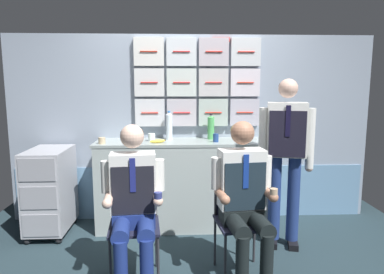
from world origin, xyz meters
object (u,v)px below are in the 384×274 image
espresso_cup_small (152,137)px  water_bottle_tall (211,127)px  crew_member_left (133,199)px  crew_member_right (244,194)px  crew_member_standing (286,149)px  folding_chair_right (238,209)px  service_trolley (50,189)px  folding_chair_left (134,213)px  snack_banana (158,141)px

espresso_cup_small → water_bottle_tall: bearing=9.0°
crew_member_left → crew_member_right: (0.88, 0.04, 0.01)m
crew_member_standing → crew_member_right: bearing=-130.6°
folding_chair_right → espresso_cup_small: bearing=129.4°
service_trolley → water_bottle_tall: water_bottle_tall is taller
service_trolley → folding_chair_left: 1.33m
service_trolley → crew_member_left: (1.01, -1.04, 0.22)m
crew_member_standing → crew_member_left: bearing=-155.2°
crew_member_left → espresso_cup_small: 1.21m
service_trolley → folding_chair_right: bearing=-24.1°
water_bottle_tall → crew_member_standing: bearing=-43.2°
crew_member_left → folding_chair_right: (0.86, 0.20, -0.17)m
crew_member_left → crew_member_right: crew_member_right is taller
folding_chair_left → crew_member_left: (0.02, -0.16, 0.17)m
crew_member_standing → snack_banana: 1.31m
water_bottle_tall → folding_chair_left: bearing=-123.8°
crew_member_right → folding_chair_left: bearing=172.5°
folding_chair_right → crew_member_standing: crew_member_standing is taller
folding_chair_left → crew_member_right: bearing=-7.5°
crew_member_standing → water_bottle_tall: crew_member_standing is taller
folding_chair_left → espresso_cup_small: espresso_cup_small is taller
folding_chair_right → crew_member_standing: size_ratio=0.53×
crew_member_left → snack_banana: (0.14, 1.03, 0.28)m
snack_banana → crew_member_right: bearing=-53.3°
folding_chair_right → crew_member_right: crew_member_right is taller
service_trolley → espresso_cup_small: bearing=6.8°
folding_chair_right → crew_member_standing: (0.53, 0.44, 0.43)m
water_bottle_tall → espresso_cup_small: (-0.66, -0.10, -0.09)m
crew_member_right → water_bottle_tall: size_ratio=4.51×
folding_chair_left → snack_banana: bearing=80.0°
crew_member_right → crew_member_standing: 0.83m
folding_chair_right → espresso_cup_small: espresso_cup_small is taller
crew_member_right → crew_member_standing: size_ratio=0.79×
folding_chair_left → espresso_cup_small: size_ratio=10.36×
service_trolley → crew_member_right: 2.15m
crew_member_right → espresso_cup_small: (-0.81, 1.12, 0.30)m
folding_chair_left → crew_member_right: (0.89, -0.12, 0.19)m
service_trolley → crew_member_standing: bearing=-9.3°
crew_member_right → snack_banana: (-0.74, 0.99, 0.27)m
water_bottle_tall → espresso_cup_small: size_ratio=3.46×
service_trolley → folding_chair_left: service_trolley is taller
crew_member_right → espresso_cup_small: crew_member_right is taller
folding_chair_right → snack_banana: (-0.72, 0.83, 0.46)m
crew_member_left → crew_member_standing: (1.39, 0.64, 0.26)m
service_trolley → espresso_cup_small: size_ratio=10.97×
snack_banana → service_trolley: bearing=179.9°
folding_chair_left → folding_chair_right: same height
folding_chair_left → crew_member_right: size_ratio=0.67×
folding_chair_right → crew_member_standing: 0.82m
folding_chair_right → crew_member_right: 0.25m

